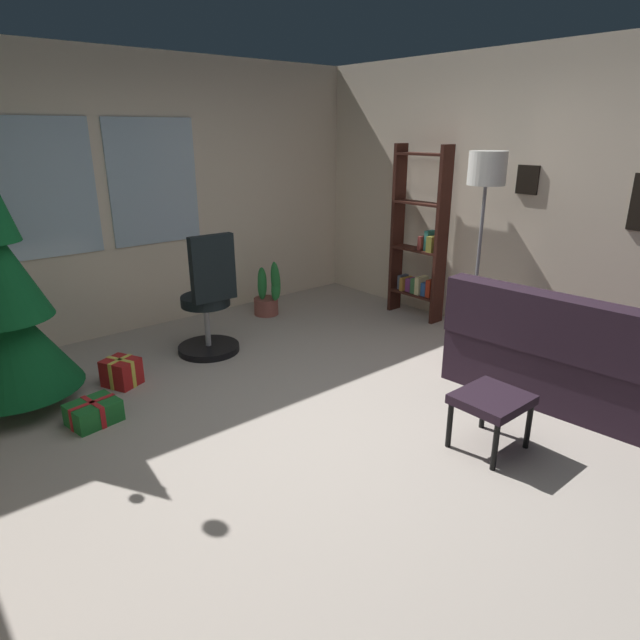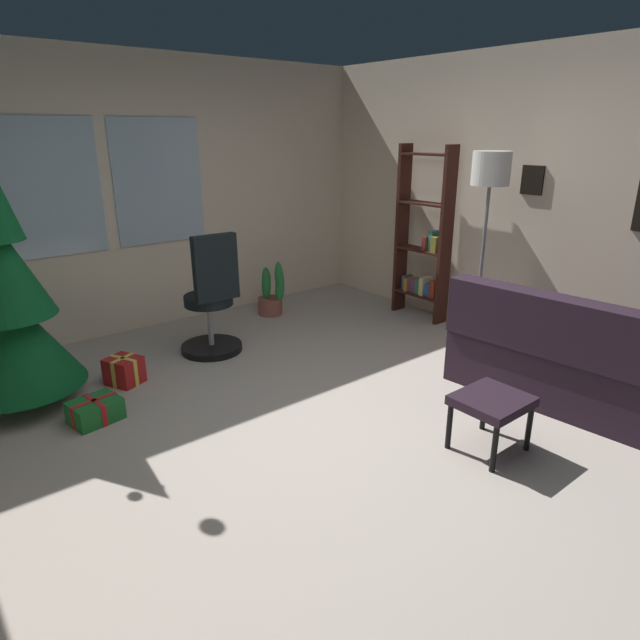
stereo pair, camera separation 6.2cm
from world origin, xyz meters
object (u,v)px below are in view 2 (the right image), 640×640
Objects in this scene: holiday_tree at (5,301)px; potted_plant at (272,294)px; couch at (614,365)px; gift_box_red at (124,371)px; footstool at (492,404)px; gift_box_green at (95,410)px; office_chair at (212,307)px; floor_lamp at (489,187)px; bookshelf at (424,244)px.

potted_plant is at bearing 12.19° from holiday_tree.
gift_box_red is (-2.72, 2.62, -0.19)m from couch.
couch is 4.72× the size of footstool.
couch is 4.43m from holiday_tree.
potted_plant is (2.30, 1.16, 0.15)m from gift_box_green.
footstool is 2.61m from office_chair.
couch is 3.79m from gift_box_red.
holiday_tree reaches higher than potted_plant.
gift_box_red is at bearing 136.09° from couch.
couch is at bearing -93.62° from floor_lamp.
holiday_tree reaches higher than bookshelf.
gift_box_red is 0.95m from office_chair.
gift_box_red is (-1.46, 2.43, -0.21)m from footstool.
footstool is 2.69m from bookshelf.
couch is 1.28m from footstool.
gift_box_red is (0.72, -0.12, -0.70)m from holiday_tree.
gift_box_green is (-1.84, 1.96, -0.24)m from footstool.
bookshelf is at bearing 79.33° from couch.
couch is 6.31× the size of gift_box_red.
holiday_tree is at bearing 170.43° from gift_box_red.
bookshelf is 1.73m from potted_plant.
holiday_tree is 1.63m from office_chair.
couch reaches higher than gift_box_red.
office_chair is at bearing 7.03° from gift_box_red.
gift_box_green is at bearing -178.69° from bookshelf.
holiday_tree is (-2.18, 2.55, 0.49)m from footstool.
holiday_tree is at bearing -167.81° from potted_plant.
couch reaches higher than gift_box_green.
holiday_tree is 3.89m from bookshelf.
floor_lamp reaches higher than couch.
office_chair is 2.35m from bookshelf.
couch is 1.74m from floor_lamp.
bookshelf reaches higher than office_chair.
bookshelf is at bearing -41.19° from potted_plant.
potted_plant is at bearing 103.72° from couch.
footstool reaches higher than gift_box_red.
gift_box_red is at bearing -160.22° from potted_plant.
holiday_tree reaches higher than gift_box_red.
gift_box_green is at bearing -155.43° from office_chair.
bookshelf reaches higher than floor_lamp.
gift_box_green is 2.58m from potted_plant.
gift_box_green is (-0.38, -0.47, -0.03)m from gift_box_red.
couch is 3.41m from potted_plant.
footstool is at bearing -129.51° from bookshelf.
gift_box_green is 0.32× the size of office_chair.
bookshelf is at bearing 70.48° from floor_lamp.
holiday_tree is 1.01m from gift_box_red.
gift_box_red is at bearing 172.98° from bookshelf.
floor_lamp is (1.34, 1.08, 1.17)m from footstool.
holiday_tree is at bearing 130.47° from footstool.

